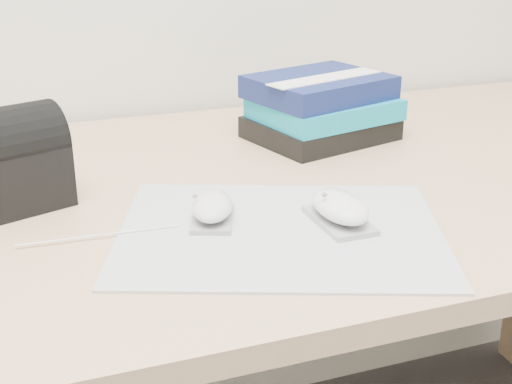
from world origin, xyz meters
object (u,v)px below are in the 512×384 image
object	(u,v)px
book_stack	(321,108)
pouch	(6,160)
mouse_front	(340,209)
desk	(279,293)
mouse_rear	(212,208)

from	to	relation	value
book_stack	pouch	world-z (taller)	pouch
mouse_front	pouch	size ratio (longest dim) A/B	0.64
book_stack	pouch	size ratio (longest dim) A/B	1.57
desk	pouch	distance (m)	0.50
mouse_rear	mouse_front	size ratio (longest dim) A/B	0.98
book_stack	desk	bearing A→B (deg)	-140.68
mouse_rear	mouse_front	xyz separation A→B (m)	(0.15, -0.06, 0.00)
desk	mouse_front	xyz separation A→B (m)	(-0.02, -0.25, 0.26)
mouse_front	mouse_rear	bearing A→B (deg)	157.07
book_stack	pouch	xyz separation A→B (m)	(-0.51, -0.14, 0.01)
mouse_front	pouch	xyz separation A→B (m)	(-0.38, 0.20, 0.04)
desk	mouse_front	size ratio (longest dim) A/B	15.16
book_stack	mouse_rear	bearing A→B (deg)	-134.87
desk	pouch	world-z (taller)	pouch
mouse_rear	mouse_front	world-z (taller)	mouse_front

